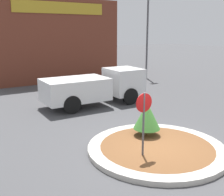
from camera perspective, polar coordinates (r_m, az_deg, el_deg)
name	(u,v)px	position (r m, az deg, el deg)	size (l,w,h in m)	color
ground_plane	(156,151)	(10.51, 9.01, -10.49)	(120.00, 120.00, 0.00)	#474749
traffic_island	(156,148)	(10.48, 9.02, -10.05)	(5.00, 5.00, 0.18)	#BCB7AD
stop_sign	(144,115)	(9.20, 6.45, -3.41)	(0.63, 0.07, 2.32)	#4C4C51
island_shrub	(147,116)	(11.14, 7.14, -3.58)	(1.06, 1.06, 1.35)	brown
utility_truck	(95,86)	(16.31, -3.39, 2.35)	(6.01, 2.41, 2.00)	silver
storefront_building	(49,40)	(26.43, -12.74, 11.43)	(10.83, 6.07, 6.80)	brown
light_pole	(147,32)	(25.51, 7.19, 13.09)	(0.70, 0.30, 7.02)	#4C4C51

